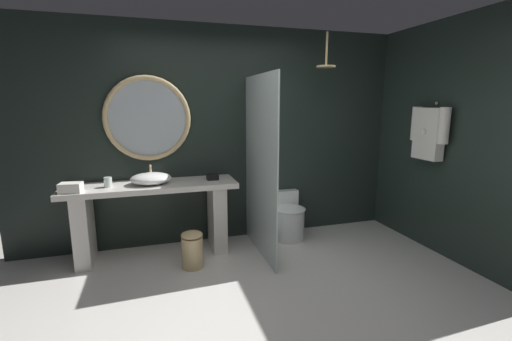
# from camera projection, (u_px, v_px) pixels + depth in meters

# --- Properties ---
(ground_plane) EXTENTS (5.76, 5.76, 0.00)m
(ground_plane) POSITION_uv_depth(u_px,v_px,m) (267.00, 324.00, 2.71)
(ground_plane) COLOR silver
(back_wall_panel) EXTENTS (4.80, 0.10, 2.60)m
(back_wall_panel) POSITION_uv_depth(u_px,v_px,m) (218.00, 136.00, 4.24)
(back_wall_panel) COLOR #1E2823
(back_wall_panel) RESTS_ON ground_plane
(side_wall_right) EXTENTS (0.10, 2.47, 2.60)m
(side_wall_right) POSITION_uv_depth(u_px,v_px,m) (446.00, 140.00, 3.84)
(side_wall_right) COLOR #1E2823
(side_wall_right) RESTS_ON ground_plane
(vanity_counter) EXTENTS (1.84, 0.53, 0.83)m
(vanity_counter) POSITION_uv_depth(u_px,v_px,m) (153.00, 210.00, 3.84)
(vanity_counter) COLOR silver
(vanity_counter) RESTS_ON ground_plane
(vessel_sink) EXTENTS (0.43, 0.36, 0.19)m
(vessel_sink) POSITION_uv_depth(u_px,v_px,m) (151.00, 178.00, 3.74)
(vessel_sink) COLOR white
(vessel_sink) RESTS_ON vanity_counter
(tumbler_cup) EXTENTS (0.08, 0.08, 0.11)m
(tumbler_cup) POSITION_uv_depth(u_px,v_px,m) (108.00, 182.00, 3.61)
(tumbler_cup) COLOR silver
(tumbler_cup) RESTS_ON vanity_counter
(tissue_box) EXTENTS (0.13, 0.11, 0.07)m
(tissue_box) POSITION_uv_depth(u_px,v_px,m) (212.00, 177.00, 3.97)
(tissue_box) COLOR black
(tissue_box) RESTS_ON vanity_counter
(round_wall_mirror) EXTENTS (0.95, 0.06, 0.95)m
(round_wall_mirror) POSITION_uv_depth(u_px,v_px,m) (148.00, 119.00, 3.88)
(round_wall_mirror) COLOR #D6B77F
(shower_glass_panel) EXTENTS (0.02, 1.12, 2.00)m
(shower_glass_panel) POSITION_uv_depth(u_px,v_px,m) (260.00, 167.00, 3.82)
(shower_glass_panel) COLOR silver
(shower_glass_panel) RESTS_ON ground_plane
(rain_shower_head) EXTENTS (0.22, 0.22, 0.39)m
(rain_shower_head) POSITION_uv_depth(u_px,v_px,m) (326.00, 63.00, 4.00)
(rain_shower_head) COLOR #D6B77F
(hanging_bathrobe) EXTENTS (0.20, 0.52, 0.65)m
(hanging_bathrobe) POSITION_uv_depth(u_px,v_px,m) (429.00, 131.00, 3.89)
(hanging_bathrobe) COLOR #D6B77F
(toilet) EXTENTS (0.41, 0.60, 0.57)m
(toilet) POSITION_uv_depth(u_px,v_px,m) (287.00, 216.00, 4.43)
(toilet) COLOR white
(toilet) RESTS_ON ground_plane
(waste_bin) EXTENTS (0.23, 0.23, 0.39)m
(waste_bin) POSITION_uv_depth(u_px,v_px,m) (192.00, 249.00, 3.60)
(waste_bin) COLOR #D6B77F
(waste_bin) RESTS_ON ground_plane
(folded_hand_towel) EXTENTS (0.22, 0.17, 0.10)m
(folded_hand_towel) POSITION_uv_depth(u_px,v_px,m) (71.00, 188.00, 3.40)
(folded_hand_towel) COLOR silver
(folded_hand_towel) RESTS_ON vanity_counter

